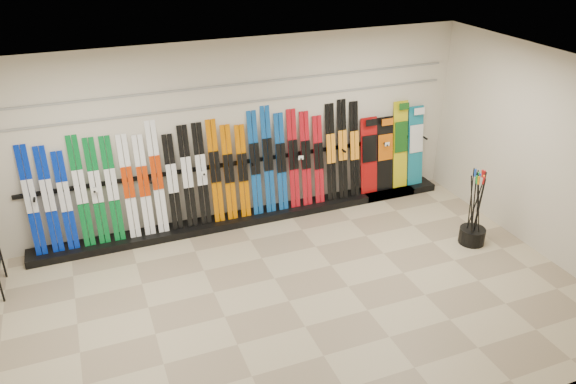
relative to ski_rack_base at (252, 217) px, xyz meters
name	(u,v)px	position (x,y,z in m)	size (l,w,h in m)	color
floor	(289,301)	(-0.22, -2.28, -0.06)	(8.00, 8.00, 0.00)	gray
back_wall	(231,134)	(-0.22, 0.22, 1.44)	(8.00, 8.00, 0.00)	beige
right_wall	(544,155)	(3.78, -2.28, 1.44)	(5.00, 5.00, 0.00)	beige
ceiling	(289,82)	(-0.22, -2.28, 2.94)	(8.00, 8.00, 0.00)	silver
ski_rack_base	(252,217)	(0.00, 0.00, 0.00)	(8.00, 0.40, 0.12)	black
skis	(209,174)	(-0.66, 0.08, 0.88)	(5.38, 0.30, 1.80)	#0322A0
snowboards	(393,150)	(2.71, 0.07, 0.78)	(1.27, 0.24, 1.58)	#990C0C
pole_bin	(472,236)	(2.99, -1.95, 0.07)	(0.40, 0.40, 0.25)	black
ski_poles	(475,208)	(2.97, -1.94, 0.55)	(0.37, 0.39, 1.18)	black
slatwall_rail_0	(230,104)	(-0.22, 0.20, 1.94)	(7.60, 0.02, 0.03)	gray
slatwall_rail_1	(229,85)	(-0.22, 0.20, 2.24)	(7.60, 0.02, 0.03)	gray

